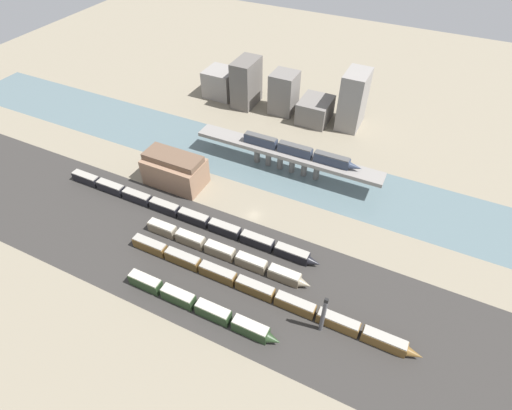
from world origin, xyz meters
The scene contains 16 objects.
ground_plane centered at (0.00, 0.00, 0.00)m, with size 400.00×400.00×0.00m, color gray.
railbed_yard centered at (0.00, -24.00, 0.00)m, with size 280.00×42.00×0.01m, color #33302D.
river_water centered at (0.00, 27.25, 0.00)m, with size 320.00×28.79×0.01m, color slate.
bridge centered at (0.00, 27.25, 6.73)m, with size 71.28×7.19×8.31m.
train_on_bridge centered at (4.64, 27.25, 10.09)m, with size 44.51×2.79×3.66m.
train_yard_near centered at (2.86, -38.66, 2.01)m, with size 45.71×3.06×4.09m.
train_yard_mid centered at (14.99, -27.11, 1.84)m, with size 85.90×2.89×3.74m.
train_yard_far centered at (-0.51, -19.55, 1.81)m, with size 54.52×3.02×3.69m.
train_yard_outer centered at (-20.65, -11.17, 1.76)m, with size 94.52×3.00×3.57m.
warehouse_building centered at (-32.70, 3.06, 5.76)m, with size 21.05×12.22×12.12m.
signal_tower centered at (33.70, -29.82, 6.58)m, with size 1.06×1.06×13.58m.
city_block_far_left centered at (-50.38, 67.31, 6.26)m, with size 13.66×13.56×12.53m, color gray.
city_block_left centered at (-35.75, 65.15, 10.43)m, with size 9.03×15.20×20.86m, color #605B56.
city_block_center centered at (-17.75, 66.26, 9.05)m, with size 10.74×11.26×18.11m, color slate.
city_block_right centered at (-2.36, 65.06, 4.92)m, with size 12.94×15.37×9.83m, color slate.
city_block_far_right centered at (12.58, 68.13, 11.97)m, with size 9.25×14.65×23.93m, color gray.
Camera 1 is at (41.79, -84.42, 93.87)m, focal length 28.00 mm.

